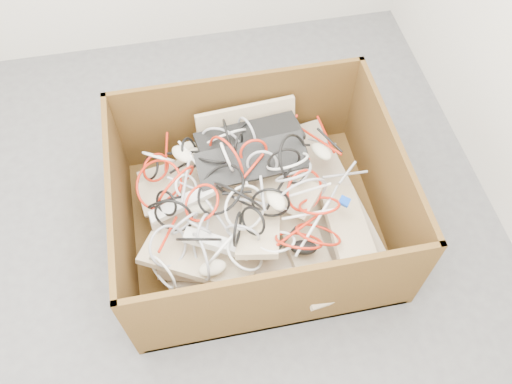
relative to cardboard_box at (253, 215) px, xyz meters
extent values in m
plane|color=#4A4A4C|center=(-0.27, -0.02, -0.14)|extent=(3.00, 3.00, 0.00)
cube|color=#3A260E|center=(0.02, 0.00, -0.13)|extent=(1.24, 1.03, 0.03)
cube|color=#3A260E|center=(0.02, 0.50, 0.14)|extent=(1.24, 0.02, 0.55)
cube|color=#3A260E|center=(0.02, -0.50, 0.14)|extent=(1.24, 0.03, 0.55)
cube|color=#3A260E|center=(0.62, 0.00, 0.14)|extent=(0.02, 0.98, 0.55)
cube|color=#3A260E|center=(-0.59, 0.00, 0.14)|extent=(0.03, 0.98, 0.55)
cube|color=tan|center=(0.02, 0.02, -0.05)|extent=(1.09, 0.94, 0.20)
cube|color=tan|center=(-0.09, -0.05, 0.03)|extent=(0.78, 0.70, 0.21)
cube|color=beige|center=(-0.27, 0.19, 0.05)|extent=(0.51, 0.23, 0.10)
cube|color=beige|center=(0.21, 0.01, 0.05)|extent=(0.41, 0.49, 0.24)
cube|color=beige|center=(0.19, -0.28, 0.07)|extent=(0.25, 0.52, 0.13)
cube|color=beige|center=(-0.29, -0.25, 0.11)|extent=(0.52, 0.38, 0.10)
cube|color=beige|center=(0.38, -0.21, 0.13)|extent=(0.21, 0.50, 0.17)
cube|color=beige|center=(0.04, 0.40, 0.21)|extent=(0.49, 0.12, 0.19)
cube|color=beige|center=(0.01, -0.13, 0.16)|extent=(0.29, 0.49, 0.23)
cube|color=beige|center=(0.09, 0.05, 0.16)|extent=(0.45, 0.47, 0.18)
cube|color=black|center=(0.03, 0.26, 0.26)|extent=(0.51, 0.25, 0.06)
cube|color=black|center=(0.02, 0.10, 0.29)|extent=(0.50, 0.20, 0.10)
ellipsoid|color=beige|center=(-0.25, -0.02, 0.19)|extent=(0.12, 0.08, 0.04)
ellipsoid|color=beige|center=(0.36, 0.16, 0.19)|extent=(0.12, 0.14, 0.04)
ellipsoid|color=beige|center=(-0.23, -0.33, 0.18)|extent=(0.12, 0.08, 0.04)
ellipsoid|color=beige|center=(0.07, -0.13, 0.31)|extent=(0.10, 0.13, 0.04)
ellipsoid|color=beige|center=(-0.28, 0.20, 0.28)|extent=(0.13, 0.14, 0.04)
ellipsoid|color=black|center=(0.17, -0.28, 0.14)|extent=(0.13, 0.10, 0.04)
ellipsoid|color=beige|center=(-0.21, 0.23, 0.22)|extent=(0.13, 0.13, 0.04)
ellipsoid|color=beige|center=(-0.27, 0.33, 0.15)|extent=(0.14, 0.12, 0.04)
cube|color=white|center=(-0.32, -0.01, 0.21)|extent=(0.31, 0.12, 0.12)
cube|color=white|center=(-0.20, -0.23, 0.20)|extent=(0.29, 0.17, 0.09)
cube|color=#0B3BB3|center=(0.38, -0.14, 0.22)|extent=(0.06, 0.06, 0.03)
torus|color=black|center=(-0.03, 0.18, 0.32)|extent=(0.07, 0.11, 0.12)
torus|color=#97989D|center=(0.03, 0.29, 0.26)|extent=(0.09, 0.22, 0.23)
torus|color=#97989D|center=(-0.09, -0.23, 0.25)|extent=(0.17, 0.10, 0.19)
torus|color=#97989D|center=(0.18, 0.29, 0.19)|extent=(0.12, 0.11, 0.11)
torus|color=silver|center=(-0.44, -0.29, 0.14)|extent=(0.13, 0.21, 0.23)
torus|color=#97989D|center=(0.19, -0.10, 0.26)|extent=(0.32, 0.08, 0.33)
torus|color=black|center=(-0.44, 0.26, 0.15)|extent=(0.11, 0.17, 0.14)
torus|color=black|center=(0.19, 0.04, 0.33)|extent=(0.18, 0.28, 0.26)
torus|color=#97989D|center=(-0.26, -0.16, 0.25)|extent=(0.11, 0.13, 0.14)
torus|color=red|center=(-0.23, -0.08, 0.30)|extent=(0.16, 0.18, 0.11)
torus|color=red|center=(-0.41, 0.23, 0.18)|extent=(0.17, 0.11, 0.19)
torus|color=silver|center=(0.16, 0.06, 0.31)|extent=(0.23, 0.18, 0.17)
torus|color=red|center=(-0.33, 0.06, 0.26)|extent=(0.26, 0.19, 0.29)
torus|color=#97989D|center=(0.05, 0.06, 0.31)|extent=(0.20, 0.07, 0.19)
torus|color=black|center=(-0.38, 0.02, 0.20)|extent=(0.19, 0.10, 0.18)
torus|color=black|center=(-0.06, 0.25, 0.28)|extent=(0.05, 0.26, 0.26)
torus|color=#97989D|center=(-0.40, -0.20, 0.20)|extent=(0.22, 0.20, 0.18)
torus|color=red|center=(0.26, -0.16, 0.26)|extent=(0.24, 0.20, 0.15)
torus|color=silver|center=(-0.09, 0.11, 0.34)|extent=(0.05, 0.19, 0.19)
torus|color=black|center=(-0.08, -0.10, 0.32)|extent=(0.25, 0.23, 0.31)
torus|color=red|center=(0.21, -0.09, 0.27)|extent=(0.25, 0.19, 0.20)
torus|color=silver|center=(-0.06, -0.13, 0.30)|extent=(0.23, 0.21, 0.17)
torus|color=black|center=(-0.36, -0.08, 0.24)|extent=(0.21, 0.12, 0.20)
torus|color=red|center=(0.14, -0.30, 0.23)|extent=(0.21, 0.20, 0.18)
torus|color=black|center=(0.05, -0.12, 0.27)|extent=(0.23, 0.08, 0.23)
torus|color=#97989D|center=(0.17, -0.03, 0.33)|extent=(0.20, 0.13, 0.17)
torus|color=black|center=(0.15, 0.05, 0.33)|extent=(0.18, 0.03, 0.17)
torus|color=black|center=(-0.15, -0.04, 0.32)|extent=(0.29, 0.34, 0.18)
torus|color=#97989D|center=(-0.32, -0.14, 0.25)|extent=(0.18, 0.12, 0.20)
torus|color=black|center=(-0.11, -0.23, 0.29)|extent=(0.08, 0.19, 0.20)
torus|color=silver|center=(0.04, -0.28, 0.23)|extent=(0.16, 0.15, 0.09)
torus|color=silver|center=(-0.39, 0.25, 0.22)|extent=(0.16, 0.16, 0.17)
torus|color=black|center=(-0.04, -0.21, 0.30)|extent=(0.13, 0.13, 0.16)
torus|color=black|center=(-0.27, -0.21, 0.23)|extent=(0.25, 0.11, 0.23)
torus|color=#97989D|center=(-0.27, -0.28, 0.21)|extent=(0.07, 0.29, 0.29)
torus|color=silver|center=(-0.29, 0.06, 0.23)|extent=(0.12, 0.12, 0.12)
torus|color=red|center=(0.03, 0.13, 0.32)|extent=(0.17, 0.06, 0.16)
torus|color=#97989D|center=(0.23, 0.02, 0.25)|extent=(0.10, 0.13, 0.13)
torus|color=silver|center=(-0.18, -0.27, 0.24)|extent=(0.20, 0.16, 0.20)
torus|color=#97989D|center=(-0.24, -0.18, 0.27)|extent=(0.09, 0.15, 0.17)
torus|color=red|center=(-0.10, 0.13, 0.28)|extent=(0.18, 0.29, 0.33)
torus|color=red|center=(-0.41, 0.11, 0.21)|extent=(0.25, 0.22, 0.18)
torus|color=silver|center=(-0.09, -0.29, 0.19)|extent=(0.21, 0.25, 0.15)
torus|color=black|center=(-0.38, -0.02, 0.25)|extent=(0.11, 0.14, 0.15)
torus|color=black|center=(-0.15, 0.16, 0.27)|extent=(0.19, 0.18, 0.15)
torus|color=black|center=(-0.25, 0.23, 0.25)|extent=(0.10, 0.15, 0.16)
torus|color=silver|center=(-0.08, 0.30, 0.23)|extent=(0.29, 0.13, 0.28)
torus|color=#97989D|center=(-0.10, 0.27, 0.24)|extent=(0.25, 0.14, 0.28)
torus|color=red|center=(0.22, -0.27, 0.22)|extent=(0.24, 0.19, 0.19)
cylinder|color=black|center=(0.11, -0.05, 0.28)|extent=(0.17, 0.21, 0.01)
cylinder|color=black|center=(-0.10, 0.02, 0.25)|extent=(0.25, 0.02, 0.03)
cylinder|color=red|center=(0.01, 0.06, 0.31)|extent=(0.12, 0.11, 0.03)
cylinder|color=red|center=(0.24, 0.36, 0.17)|extent=(0.13, 0.09, 0.06)
cylinder|color=#97989D|center=(0.44, 0.01, 0.21)|extent=(0.11, 0.10, 0.03)
cylinder|color=silver|center=(0.20, -0.26, 0.25)|extent=(0.20, 0.20, 0.08)
cylinder|color=black|center=(-0.08, -0.06, 0.31)|extent=(0.13, 0.02, 0.02)
cylinder|color=red|center=(0.22, 0.07, 0.22)|extent=(0.14, 0.12, 0.06)
cylinder|color=#97989D|center=(-0.17, -0.14, 0.24)|extent=(0.11, 0.20, 0.06)
cylinder|color=#97989D|center=(0.43, 0.02, 0.18)|extent=(0.23, 0.04, 0.07)
cylinder|color=silver|center=(0.21, -0.10, 0.28)|extent=(0.23, 0.05, 0.01)
cylinder|color=#97989D|center=(-0.28, 0.08, 0.27)|extent=(0.08, 0.23, 0.06)
cylinder|color=#97989D|center=(-0.06, -0.31, 0.20)|extent=(0.12, 0.08, 0.06)
cylinder|color=#97989D|center=(-0.31, 0.07, 0.24)|extent=(0.12, 0.07, 0.05)
cylinder|color=red|center=(-0.39, -0.14, 0.20)|extent=(0.10, 0.18, 0.06)
cylinder|color=silver|center=(0.20, -0.20, 0.26)|extent=(0.23, 0.04, 0.06)
cylinder|color=silver|center=(-0.24, 0.16, 0.29)|extent=(0.12, 0.22, 0.04)
cylinder|color=#97989D|center=(0.39, 0.25, 0.15)|extent=(0.12, 0.09, 0.04)
cylinder|color=#97989D|center=(0.02, -0.09, 0.31)|extent=(0.02, 0.15, 0.06)
cylinder|color=silver|center=(-0.03, 0.31, 0.20)|extent=(0.09, 0.29, 0.05)
cylinder|color=#97989D|center=(0.02, -0.10, 0.26)|extent=(0.23, 0.10, 0.05)
cylinder|color=black|center=(0.40, 0.20, 0.22)|extent=(0.09, 0.15, 0.03)
cylinder|color=silver|center=(-0.03, 0.09, 0.28)|extent=(0.02, 0.21, 0.05)
cylinder|color=red|center=(0.41, 0.28, 0.17)|extent=(0.02, 0.27, 0.06)
cylinder|color=red|center=(0.16, -0.24, 0.24)|extent=(0.25, 0.16, 0.05)
cylinder|color=black|center=(-0.08, 0.27, 0.25)|extent=(0.26, 0.15, 0.09)
cylinder|color=black|center=(-0.24, 0.23, 0.26)|extent=(0.23, 0.09, 0.08)
cylinder|color=black|center=(0.17, 0.22, 0.22)|extent=(0.29, 0.05, 0.05)
cylinder|color=black|center=(-0.22, 0.25, 0.18)|extent=(0.27, 0.16, 0.02)
cylinder|color=red|center=(0.37, 0.23, 0.19)|extent=(0.15, 0.25, 0.07)
cylinder|color=red|center=(0.07, 0.23, 0.23)|extent=(0.04, 0.21, 0.04)
cylinder|color=black|center=(0.09, -0.27, 0.21)|extent=(0.13, 0.13, 0.04)
cylinder|color=red|center=(-0.36, 0.34, 0.14)|extent=(0.05, 0.21, 0.05)
camera|label=1|loc=(-0.24, -1.27, 2.16)|focal=37.18mm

